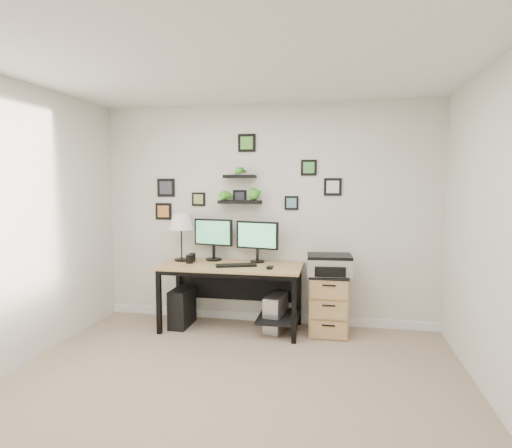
% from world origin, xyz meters
% --- Properties ---
extents(room, '(4.00, 4.00, 4.00)m').
position_xyz_m(room, '(0.00, 1.98, 0.05)').
color(room, tan).
rests_on(room, ground).
extents(desk, '(1.60, 0.70, 0.75)m').
position_xyz_m(desk, '(-0.31, 1.67, 0.63)').
color(desk, tan).
rests_on(desk, ground).
extents(monitor_left, '(0.49, 0.22, 0.50)m').
position_xyz_m(monitor_left, '(-0.62, 1.86, 1.04)').
color(monitor_left, black).
rests_on(monitor_left, desk).
extents(monitor_right, '(0.51, 0.20, 0.48)m').
position_xyz_m(monitor_right, '(-0.08, 1.83, 1.04)').
color(monitor_right, black).
rests_on(monitor_right, desk).
extents(keyboard, '(0.47, 0.29, 0.02)m').
position_xyz_m(keyboard, '(-0.27, 1.56, 0.76)').
color(keyboard, black).
rests_on(keyboard, desk).
extents(mouse, '(0.06, 0.09, 0.03)m').
position_xyz_m(mouse, '(0.12, 1.49, 0.76)').
color(mouse, black).
rests_on(mouse, desk).
extents(table_lamp, '(0.28, 0.28, 0.57)m').
position_xyz_m(table_lamp, '(-0.98, 1.77, 1.21)').
color(table_lamp, black).
rests_on(table_lamp, desk).
extents(mug, '(0.09, 0.09, 0.10)m').
position_xyz_m(mug, '(-0.84, 1.63, 0.80)').
color(mug, black).
rests_on(mug, desk).
extents(pen_cup, '(0.08, 0.08, 0.10)m').
position_xyz_m(pen_cup, '(-0.84, 1.75, 0.80)').
color(pen_cup, black).
rests_on(pen_cup, desk).
extents(pc_tower_black, '(0.20, 0.44, 0.44)m').
position_xyz_m(pc_tower_black, '(-0.94, 1.64, 0.22)').
color(pc_tower_black, black).
rests_on(pc_tower_black, ground).
extents(pc_tower_grey, '(0.25, 0.44, 0.41)m').
position_xyz_m(pc_tower_grey, '(0.16, 1.67, 0.21)').
color(pc_tower_grey, gray).
rests_on(pc_tower_grey, ground).
extents(file_cabinet, '(0.43, 0.53, 0.67)m').
position_xyz_m(file_cabinet, '(0.76, 1.72, 0.34)').
color(file_cabinet, tan).
rests_on(file_cabinet, ground).
extents(printer, '(0.50, 0.42, 0.22)m').
position_xyz_m(printer, '(0.76, 1.69, 0.78)').
color(printer, silver).
rests_on(printer, file_cabinet).
extents(wall_decor, '(2.27, 0.18, 1.03)m').
position_xyz_m(wall_decor, '(-0.30, 1.93, 1.64)').
color(wall_decor, black).
rests_on(wall_decor, ground).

